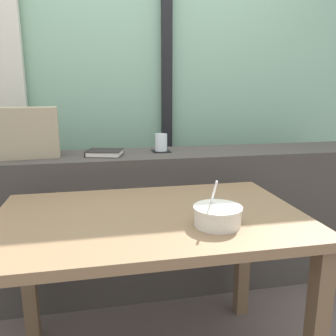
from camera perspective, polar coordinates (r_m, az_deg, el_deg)
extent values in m
cube|color=#84B293|center=(2.50, -5.82, 18.32)|extent=(4.80, 0.08, 2.80)
cube|color=black|center=(2.45, -0.20, 16.14)|extent=(0.07, 0.05, 2.60)
cube|color=#423D38|center=(2.02, -3.45, -8.94)|extent=(2.80, 0.38, 0.82)
cube|color=brown|center=(1.75, -22.50, -16.34)|extent=(0.06, 0.06, 0.67)
cube|color=brown|center=(1.85, 12.51, -13.96)|extent=(0.06, 0.06, 0.67)
cube|color=#846647|center=(1.29, -2.98, -8.48)|extent=(1.15, 0.71, 0.03)
cube|color=black|center=(1.95, -1.17, 2.85)|extent=(0.10, 0.10, 0.00)
cylinder|color=white|center=(1.94, -1.18, 4.36)|extent=(0.07, 0.07, 0.10)
cylinder|color=#CC4C38|center=(1.94, -1.17, 4.03)|extent=(0.06, 0.06, 0.07)
cube|color=black|center=(1.86, -10.56, 2.14)|extent=(0.21, 0.19, 0.00)
cube|color=silver|center=(1.86, -10.57, 2.54)|extent=(0.20, 0.18, 0.02)
cube|color=black|center=(1.86, -10.59, 2.94)|extent=(0.21, 0.19, 0.00)
cube|color=black|center=(1.89, -13.23, 2.54)|extent=(0.04, 0.14, 0.03)
cube|color=tan|center=(1.91, -22.75, 5.52)|extent=(0.33, 0.17, 0.26)
cylinder|color=silver|center=(1.18, 8.34, -8.00)|extent=(0.16, 0.16, 0.07)
cylinder|color=silver|center=(1.17, 8.39, -6.64)|extent=(0.17, 0.17, 0.01)
cylinder|color=#9E5B33|center=(1.19, 8.33, -8.19)|extent=(0.14, 0.14, 0.05)
cylinder|color=silver|center=(1.18, 7.49, -4.94)|extent=(0.01, 0.10, 0.15)
ellipsoid|color=silver|center=(1.22, 7.12, -6.79)|extent=(0.03, 0.05, 0.01)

